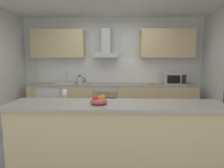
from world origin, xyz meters
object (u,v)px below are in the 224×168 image
sink (66,83)px  chopping_board (157,84)px  fruit_bowl (99,101)px  oven (106,101)px  kettle (80,80)px  range_hood (106,49)px  wine_glass (65,93)px  refrigerator (52,102)px  microwave (174,79)px

sink → chopping_board: sink is taller
fruit_bowl → chopping_board: fruit_bowl is taller
oven → chopping_board: (1.26, -0.02, 0.45)m
oven → sink: sink is taller
oven → fruit_bowl: bearing=-88.6°
sink → kettle: bearing=-6.8°
kettle → range_hood: 1.03m
oven → wine_glass: (-0.41, -2.25, 0.61)m
sink → fruit_bowl: sink is taller
oven → refrigerator: 1.39m
refrigerator → fruit_bowl: bearing=-58.2°
microwave → chopping_board: (-0.42, 0.00, -0.14)m
sink → range_hood: size_ratio=0.69×
microwave → range_hood: size_ratio=0.69×
microwave → kettle: (-2.33, -0.01, -0.04)m
sink → fruit_bowl: size_ratio=2.27×
microwave → wine_glass: bearing=-133.1°
wine_glass → range_hood: bearing=80.3°
fruit_bowl → range_hood: bearing=91.4°
range_hood → chopping_board: size_ratio=2.12×
microwave → sink: 2.71m
microwave → wine_glass: size_ratio=2.81×
refrigerator → wine_glass: bearing=-66.4°
kettle → range_hood: range_hood is taller
oven → chopping_board: bearing=-1.1°
range_hood → wine_glass: (-0.41, -2.38, -0.72)m
oven → microwave: microwave is taller
wine_glass → chopping_board: 2.79m
oven → kettle: (-0.65, -0.03, 0.55)m
kettle → range_hood: size_ratio=0.40×
kettle → chopping_board: bearing=0.3°
oven → range_hood: bearing=90.0°
sink → kettle: sink is taller
refrigerator → chopping_board: size_ratio=2.50×
refrigerator → chopping_board: 2.69m
microwave → kettle: bearing=-179.9°
refrigerator → kettle: (0.74, -0.03, 0.58)m
range_hood → chopping_board: range_hood is taller
range_hood → wine_glass: range_hood is taller
sink → range_hood: bearing=6.6°
oven → refrigerator: size_ratio=0.94×
refrigerator → microwave: microwave is taller
refrigerator → oven: bearing=0.1°
sink → range_hood: (1.03, 0.12, 0.86)m
wine_glass → microwave: bearing=46.9°
refrigerator → microwave: size_ratio=1.70×
refrigerator → chopping_board: chopping_board is taller
refrigerator → range_hood: 1.95m
sink → microwave: bearing=-0.8°
refrigerator → chopping_board: (2.65, -0.02, 0.49)m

